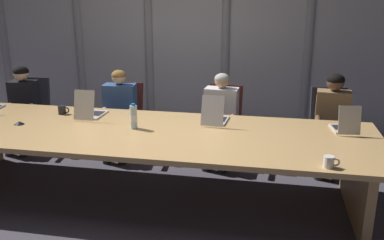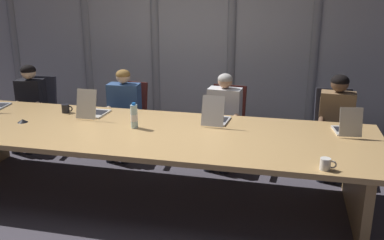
% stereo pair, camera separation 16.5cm
% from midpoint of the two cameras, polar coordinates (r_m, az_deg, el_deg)
% --- Properties ---
extents(ground_plane, '(14.05, 14.05, 0.00)m').
position_cam_midpoint_polar(ground_plane, '(4.58, -5.56, -10.02)').
color(ground_plane, '#47424C').
extents(conference_table, '(4.75, 1.46, 0.73)m').
position_cam_midpoint_polar(conference_table, '(4.34, -5.79, -2.90)').
color(conference_table, tan).
rests_on(conference_table, ground_plane).
extents(curtain_backdrop, '(7.02, 0.17, 2.68)m').
position_cam_midpoint_polar(curtain_backdrop, '(6.32, 0.79, 10.34)').
color(curtain_backdrop, '#B2B2B7').
rests_on(curtain_backdrop, ground_plane).
extents(laptop_left_mid, '(0.24, 0.43, 0.34)m').
position_cam_midpoint_polar(laptop_left_mid, '(4.85, -12.40, 1.27)').
color(laptop_left_mid, beige).
rests_on(laptop_left_mid, conference_table).
extents(laptop_center, '(0.26, 0.43, 0.33)m').
position_cam_midpoint_polar(laptop_center, '(4.49, 4.35, 0.34)').
color(laptop_center, '#BCBCC1').
rests_on(laptop_center, conference_table).
extents(laptop_right_mid, '(0.26, 0.38, 0.30)m').
position_cam_midpoint_polar(laptop_right_mid, '(4.45, 21.36, -1.03)').
color(laptop_right_mid, beige).
rests_on(laptop_right_mid, conference_table).
extents(office_chair_left_end, '(0.60, 0.60, 0.93)m').
position_cam_midpoint_polar(office_chair_left_end, '(6.32, -19.53, 0.12)').
color(office_chair_left_end, '#2D2D38').
rests_on(office_chair_left_end, ground_plane).
extents(office_chair_left_mid, '(0.60, 0.60, 0.92)m').
position_cam_midpoint_polar(office_chair_left_mid, '(5.71, -7.99, -0.82)').
color(office_chair_left_mid, '#511E19').
rests_on(office_chair_left_mid, ground_plane).
extents(office_chair_center, '(0.60, 0.60, 0.94)m').
position_cam_midpoint_polar(office_chair_center, '(5.39, 5.40, -1.77)').
color(office_chair_center, '#511E19').
rests_on(office_chair_center, ground_plane).
extents(office_chair_right_mid, '(0.60, 0.60, 0.96)m').
position_cam_midpoint_polar(office_chair_right_mid, '(5.39, 19.50, -2.65)').
color(office_chair_right_mid, '#2D2D38').
rests_on(office_chair_right_mid, ground_plane).
extents(person_left_end, '(0.41, 0.57, 1.14)m').
position_cam_midpoint_polar(person_left_end, '(6.12, -20.72, 2.40)').
color(person_left_end, black).
rests_on(person_left_end, ground_plane).
extents(person_left_mid, '(0.45, 0.57, 1.13)m').
position_cam_midpoint_polar(person_left_mid, '(5.49, -8.61, 1.63)').
color(person_left_mid, '#335184').
rests_on(person_left_mid, ground_plane).
extents(person_center, '(0.44, 0.57, 1.13)m').
position_cam_midpoint_polar(person_center, '(5.16, 5.14, 0.76)').
color(person_center, silver).
rests_on(person_center, ground_plane).
extents(person_right_mid, '(0.44, 0.57, 1.18)m').
position_cam_midpoint_polar(person_right_mid, '(5.15, 19.96, 0.14)').
color(person_right_mid, olive).
rests_on(person_right_mid, ground_plane).
extents(water_bottle_primary, '(0.07, 0.07, 0.27)m').
position_cam_midpoint_polar(water_bottle_primary, '(4.34, -6.83, 0.48)').
color(water_bottle_primary, silver).
rests_on(water_bottle_primary, conference_table).
extents(coffee_mug_near, '(0.14, 0.09, 0.10)m').
position_cam_midpoint_polar(coffee_mug_near, '(5.07, -15.94, 1.52)').
color(coffee_mug_near, black).
rests_on(coffee_mug_near, conference_table).
extents(coffee_mug_far, '(0.13, 0.08, 0.10)m').
position_cam_midpoint_polar(coffee_mug_far, '(3.51, 19.09, -5.71)').
color(coffee_mug_far, white).
rests_on(coffee_mug_far, conference_table).
extents(conference_mic_left_side, '(0.11, 0.11, 0.03)m').
position_cam_midpoint_polar(conference_mic_left_side, '(4.84, -21.22, -0.10)').
color(conference_mic_left_side, black).
rests_on(conference_mic_left_side, conference_table).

